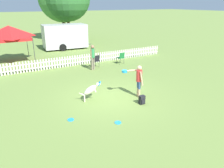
# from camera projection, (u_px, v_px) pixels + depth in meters

# --- Properties ---
(ground_plane) EXTENTS (240.00, 240.00, 0.00)m
(ground_plane) POSITION_uv_depth(u_px,v_px,m) (112.00, 96.00, 10.82)
(ground_plane) COLOR olive
(handler_person) EXTENTS (0.86, 0.88, 1.59)m
(handler_person) POSITION_uv_depth(u_px,v_px,m) (138.00, 77.00, 10.47)
(handler_person) COLOR tan
(handler_person) RESTS_ON ground_plane
(leaping_dog) EXTENTS (1.11, 0.55, 0.94)m
(leaping_dog) POSITION_uv_depth(u_px,v_px,m) (91.00, 90.00, 10.20)
(leaping_dog) COLOR beige
(leaping_dog) RESTS_ON ground_plane
(frisbee_near_handler) EXTENTS (0.26, 0.26, 0.02)m
(frisbee_near_handler) POSITION_uv_depth(u_px,v_px,m) (118.00, 123.00, 8.43)
(frisbee_near_handler) COLOR #1E8CD8
(frisbee_near_handler) RESTS_ON ground_plane
(frisbee_near_dog) EXTENTS (0.26, 0.26, 0.02)m
(frisbee_near_dog) POSITION_uv_depth(u_px,v_px,m) (71.00, 120.00, 8.64)
(frisbee_near_dog) COLOR #1E8CD8
(frisbee_near_dog) RESTS_ON ground_plane
(backpack_on_grass) EXTENTS (0.26, 0.23, 0.41)m
(backpack_on_grass) POSITION_uv_depth(u_px,v_px,m) (142.00, 100.00, 9.95)
(backpack_on_grass) COLOR black
(backpack_on_grass) RESTS_ON ground_plane
(picket_fence) EXTENTS (16.76, 0.04, 0.76)m
(picket_fence) POSITION_uv_depth(u_px,v_px,m) (69.00, 61.00, 15.83)
(picket_fence) COLOR silver
(picket_fence) RESTS_ON ground_plane
(folding_chair_blue_left) EXTENTS (0.57, 0.58, 0.91)m
(folding_chair_blue_left) POSITION_uv_depth(u_px,v_px,m) (96.00, 60.00, 15.51)
(folding_chair_blue_left) COLOR #333338
(folding_chair_blue_left) RESTS_ON ground_plane
(folding_chair_center) EXTENTS (0.51, 0.53, 0.89)m
(folding_chair_center) POSITION_uv_depth(u_px,v_px,m) (121.00, 57.00, 16.43)
(folding_chair_center) COLOR #333338
(folding_chair_center) RESTS_ON ground_plane
(canopy_tent_main) EXTENTS (2.78, 2.78, 2.81)m
(canopy_tent_main) POSITION_uv_depth(u_px,v_px,m) (9.00, 33.00, 16.13)
(canopy_tent_main) COLOR #333338
(canopy_tent_main) RESTS_ON ground_plane
(spectator_standing) EXTENTS (0.39, 0.27, 1.72)m
(spectator_standing) POSITION_uv_depth(u_px,v_px,m) (93.00, 55.00, 14.76)
(spectator_standing) COLOR #7A705B
(spectator_standing) RESTS_ON ground_plane
(equipment_trailer) EXTENTS (5.04, 2.41, 2.39)m
(equipment_trailer) POSITION_uv_depth(u_px,v_px,m) (65.00, 36.00, 21.71)
(equipment_trailer) COLOR #B7B7B7
(equipment_trailer) RESTS_ON ground_plane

